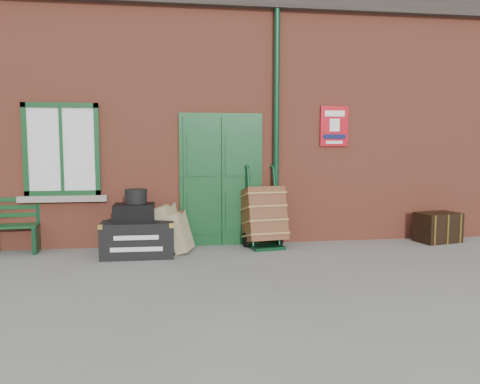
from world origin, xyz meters
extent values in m
plane|color=gray|center=(0.00, 0.00, 0.00)|extent=(80.00, 80.00, 0.00)
cube|color=#A44B35|center=(0.00, 3.50, 2.00)|extent=(10.00, 4.00, 4.00)
cube|color=#38302B|center=(0.00, 3.50, 4.15)|extent=(10.30, 4.30, 0.30)
cube|color=#113E1C|center=(-0.30, 1.46, 1.10)|extent=(1.42, 0.12, 2.32)
cube|color=white|center=(-2.90, 1.45, 1.65)|extent=(1.20, 0.08, 1.50)
cylinder|color=#0D351D|center=(0.65, 1.42, 2.00)|extent=(0.10, 0.10, 4.00)
cube|color=#B50C18|center=(1.70, 1.47, 2.05)|extent=(0.50, 0.03, 0.70)
cube|color=#0D351D|center=(-3.30, 1.31, 0.22)|extent=(0.09, 0.44, 0.44)
cube|color=black|center=(-1.66, 0.79, 0.27)|extent=(1.11, 0.62, 0.55)
cube|color=black|center=(-1.71, 0.79, 0.69)|extent=(0.61, 0.45, 0.27)
cylinder|color=black|center=(-1.68, 0.82, 0.93)|extent=(0.33, 0.33, 0.22)
cube|color=tan|center=(-1.19, 1.09, 0.38)|extent=(0.51, 0.61, 0.77)
cube|color=tan|center=(-1.01, 0.99, 0.33)|extent=(0.48, 0.56, 0.66)
cube|color=#0D351D|center=(0.42, 1.03, 0.03)|extent=(0.58, 0.45, 0.05)
cylinder|color=#0D351D|center=(0.16, 1.18, 0.68)|extent=(0.10, 0.37, 1.34)
cylinder|color=#0D351D|center=(0.62, 1.25, 0.68)|extent=(0.10, 0.37, 1.34)
cylinder|color=black|center=(0.09, 1.19, 0.13)|extent=(0.09, 0.26, 0.25)
cylinder|color=black|center=(0.69, 1.28, 0.13)|extent=(0.09, 0.26, 0.25)
cube|color=brown|center=(0.40, 1.20, 0.55)|extent=(0.75, 0.79, 0.99)
cube|color=black|center=(3.54, 1.15, 0.26)|extent=(0.81, 0.62, 0.52)
camera|label=1|loc=(-1.11, -6.49, 1.71)|focal=35.00mm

